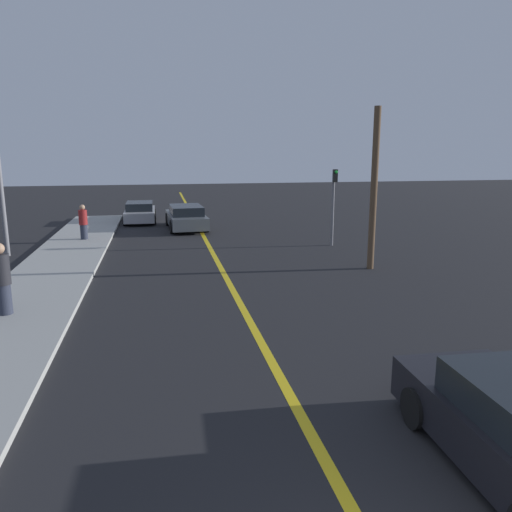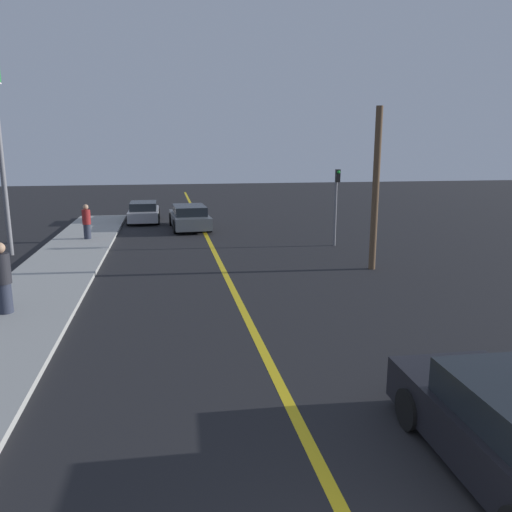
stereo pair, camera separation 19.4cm
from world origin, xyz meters
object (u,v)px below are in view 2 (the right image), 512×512
car_far_distant (144,212)px  pedestrian_near_curb (3,278)px  utility_pole (376,190)px  pedestrian_mid_group (87,222)px  traffic_light (336,199)px  car_ahead_center (190,217)px

car_far_distant → pedestrian_near_curb: pedestrian_near_curb is taller
car_far_distant → utility_pole: (8.61, -13.71, 2.27)m
pedestrian_mid_group → utility_pole: (10.98, -7.53, 1.92)m
traffic_light → utility_pole: (-0.12, -4.46, 0.73)m
car_far_distant → pedestrian_mid_group: (-2.37, -6.18, 0.36)m
car_ahead_center → pedestrian_mid_group: bearing=-151.7°
car_ahead_center → car_far_distant: (-2.56, 3.16, -0.05)m
pedestrian_near_curb → traffic_light: size_ratio=0.54×
traffic_light → pedestrian_mid_group: bearing=164.5°
pedestrian_near_curb → traffic_light: (11.60, 7.84, 1.08)m
pedestrian_mid_group → pedestrian_near_curb: bearing=-92.6°
pedestrian_mid_group → utility_pole: 13.45m
car_far_distant → utility_pole: bearing=-57.9°
car_far_distant → traffic_light: size_ratio=1.20×
car_far_distant → pedestrian_mid_group: 6.63m
pedestrian_mid_group → traffic_light: (11.10, -3.07, 1.19)m
car_ahead_center → traffic_light: bearing=-47.9°
car_ahead_center → pedestrian_near_curb: bearing=-114.5°
pedestrian_near_curb → utility_pole: utility_pole is taller
pedestrian_near_curb → traffic_light: traffic_light is taller
traffic_light → utility_pole: bearing=-91.6°
pedestrian_near_curb → car_ahead_center: bearing=68.8°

